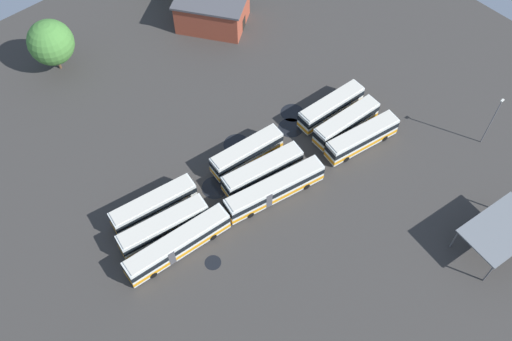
{
  "coord_description": "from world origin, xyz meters",
  "views": [
    {
      "loc": [
        -30.06,
        -32.85,
        65.05
      ],
      "look_at": [
        -0.39,
        0.62,
        1.48
      ],
      "focal_mm": 39.65,
      "sensor_mm": 36.0,
      "label": 1
    }
  ],
  "objects_px": {
    "bus_row0_slot0": "(177,245)",
    "maintenance_shelter": "(503,229)",
    "depot_building": "(212,10)",
    "bus_row0_slot2": "(154,205)",
    "bus_row1_slot2": "(247,152)",
    "bus_row2_slot2": "(331,107)",
    "bus_row1_slot0": "(274,189)",
    "bus_row0_slot1": "(164,227)",
    "bus_row2_slot0": "(362,138)",
    "bus_row1_slot1": "(263,171)",
    "bus_row2_slot1": "(346,123)",
    "tree_northwest": "(51,42)",
    "lamp_post_far_corner": "(492,120)"
  },
  "relations": [
    {
      "from": "depot_building",
      "to": "tree_northwest",
      "type": "bearing_deg",
      "value": 162.52
    },
    {
      "from": "bus_row0_slot0",
      "to": "bus_row1_slot2",
      "type": "relative_size",
      "value": 1.31
    },
    {
      "from": "bus_row0_slot2",
      "to": "maintenance_shelter",
      "type": "relative_size",
      "value": 1.12
    },
    {
      "from": "bus_row2_slot0",
      "to": "bus_row0_slot0",
      "type": "bearing_deg",
      "value": 172.81
    },
    {
      "from": "bus_row2_slot1",
      "to": "depot_building",
      "type": "bearing_deg",
      "value": 89.13
    },
    {
      "from": "depot_building",
      "to": "lamp_post_far_corner",
      "type": "bearing_deg",
      "value": -74.45
    },
    {
      "from": "bus_row0_slot1",
      "to": "bus_row0_slot2",
      "type": "xyz_separation_m",
      "value": [
        0.96,
        3.46,
        -0.0
      ]
    },
    {
      "from": "bus_row1_slot0",
      "to": "lamp_post_far_corner",
      "type": "relative_size",
      "value": 1.62
    },
    {
      "from": "bus_row1_slot0",
      "to": "bus_row2_slot2",
      "type": "relative_size",
      "value": 1.31
    },
    {
      "from": "bus_row0_slot0",
      "to": "bus_row2_slot0",
      "type": "height_order",
      "value": "same"
    },
    {
      "from": "bus_row1_slot2",
      "to": "depot_building",
      "type": "xyz_separation_m",
      "value": [
        14.89,
        25.98,
        0.98
      ]
    },
    {
      "from": "lamp_post_far_corner",
      "to": "bus_row1_slot1",
      "type": "bearing_deg",
      "value": 149.85
    },
    {
      "from": "bus_row1_slot0",
      "to": "bus_row2_slot1",
      "type": "bearing_deg",
      "value": 5.71
    },
    {
      "from": "bus_row1_slot0",
      "to": "tree_northwest",
      "type": "height_order",
      "value": "tree_northwest"
    },
    {
      "from": "maintenance_shelter",
      "to": "bus_row0_slot1",
      "type": "bearing_deg",
      "value": 136.29
    },
    {
      "from": "bus_row1_slot0",
      "to": "bus_row2_slot1",
      "type": "relative_size",
      "value": 1.32
    },
    {
      "from": "bus_row0_slot0",
      "to": "tree_northwest",
      "type": "distance_m",
      "value": 39.64
    },
    {
      "from": "bus_row2_slot2",
      "to": "tree_northwest",
      "type": "bearing_deg",
      "value": 125.3
    },
    {
      "from": "maintenance_shelter",
      "to": "bus_row2_slot2",
      "type": "bearing_deg",
      "value": 89.62
    },
    {
      "from": "bus_row1_slot0",
      "to": "bus_row2_slot0",
      "type": "height_order",
      "value": "same"
    },
    {
      "from": "bus_row0_slot0",
      "to": "maintenance_shelter",
      "type": "bearing_deg",
      "value": -40.18
    },
    {
      "from": "bus_row1_slot0",
      "to": "bus_row2_slot2",
      "type": "bearing_deg",
      "value": 17.66
    },
    {
      "from": "bus_row2_slot0",
      "to": "bus_row1_slot1",
      "type": "bearing_deg",
      "value": 160.57
    },
    {
      "from": "depot_building",
      "to": "maintenance_shelter",
      "type": "relative_size",
      "value": 1.36
    },
    {
      "from": "bus_row1_slot1",
      "to": "bus_row1_slot2",
      "type": "distance_m",
      "value": 3.83
    },
    {
      "from": "bus_row2_slot1",
      "to": "tree_northwest",
      "type": "bearing_deg",
      "value": 122.17
    },
    {
      "from": "bus_row2_slot1",
      "to": "tree_northwest",
      "type": "relative_size",
      "value": 1.24
    },
    {
      "from": "bus_row2_slot0",
      "to": "lamp_post_far_corner",
      "type": "bearing_deg",
      "value": -39.44
    },
    {
      "from": "bus_row2_slot0",
      "to": "lamp_post_far_corner",
      "type": "distance_m",
      "value": 17.98
    },
    {
      "from": "bus_row0_slot1",
      "to": "bus_row0_slot2",
      "type": "relative_size",
      "value": 1.03
    },
    {
      "from": "bus_row1_slot2",
      "to": "bus_row0_slot0",
      "type": "bearing_deg",
      "value": -162.23
    },
    {
      "from": "bus_row0_slot0",
      "to": "bus_row2_slot2",
      "type": "relative_size",
      "value": 1.3
    },
    {
      "from": "bus_row1_slot2",
      "to": "tree_northwest",
      "type": "relative_size",
      "value": 1.25
    },
    {
      "from": "bus_row0_slot1",
      "to": "bus_row2_slot0",
      "type": "height_order",
      "value": "same"
    },
    {
      "from": "bus_row1_slot0",
      "to": "bus_row2_slot1",
      "type": "distance_m",
      "value": 15.78
    },
    {
      "from": "bus_row0_slot2",
      "to": "bus_row2_slot2",
      "type": "distance_m",
      "value": 30.01
    },
    {
      "from": "bus_row1_slot2",
      "to": "bus_row2_slot1",
      "type": "relative_size",
      "value": 1.01
    },
    {
      "from": "tree_northwest",
      "to": "bus_row2_slot0",
      "type": "bearing_deg",
      "value": -60.29
    },
    {
      "from": "bus_row2_slot2",
      "to": "tree_northwest",
      "type": "relative_size",
      "value": 1.25
    },
    {
      "from": "lamp_post_far_corner",
      "to": "bus_row1_slot2",
      "type": "bearing_deg",
      "value": 143.96
    },
    {
      "from": "depot_building",
      "to": "bus_row0_slot2",
      "type": "bearing_deg",
      "value": -140.6
    },
    {
      "from": "bus_row0_slot1",
      "to": "maintenance_shelter",
      "type": "height_order",
      "value": "maintenance_shelter"
    },
    {
      "from": "bus_row0_slot1",
      "to": "depot_building",
      "type": "bearing_deg",
      "value": 42.25
    },
    {
      "from": "bus_row0_slot0",
      "to": "lamp_post_far_corner",
      "type": "height_order",
      "value": "lamp_post_far_corner"
    },
    {
      "from": "bus_row2_slot2",
      "to": "bus_row1_slot0",
      "type": "bearing_deg",
      "value": -162.34
    },
    {
      "from": "bus_row1_slot0",
      "to": "bus_row2_slot2",
      "type": "xyz_separation_m",
      "value": [
        16.26,
        5.18,
        -0.0
      ]
    },
    {
      "from": "bus_row2_slot0",
      "to": "tree_northwest",
      "type": "height_order",
      "value": "tree_northwest"
    },
    {
      "from": "bus_row2_slot0",
      "to": "tree_northwest",
      "type": "distance_m",
      "value": 49.49
    },
    {
      "from": "bus_row1_slot1",
      "to": "bus_row0_slot0",
      "type": "bearing_deg",
      "value": -175.15
    },
    {
      "from": "bus_row0_slot1",
      "to": "bus_row0_slot2",
      "type": "height_order",
      "value": "same"
    }
  ]
}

